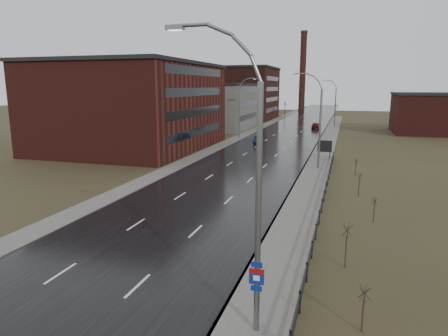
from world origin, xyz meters
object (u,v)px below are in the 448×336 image
Objects in this scene: streetlight_main at (250,188)px; billboard at (325,147)px; car_near at (258,140)px; car_far at (316,126)px.

billboard is at bearing 89.12° from streetlight_main.
car_far is (7.71, 27.87, 0.11)m from car_near.
streetlight_main reaches higher than car_far.
billboard is 40.64m from car_far.
streetlight_main is 81.70m from car_far.
car_far is (-4.24, 40.41, -1.01)m from billboard.
billboard is at bearing -52.39° from car_near.
car_near is (-11.95, 12.53, -1.12)m from billboard.
streetlight_main is 55.03m from car_near.
car_near is at bearing 75.97° from car_far.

